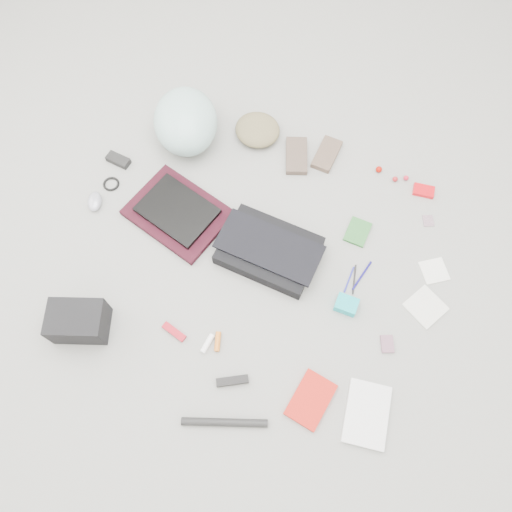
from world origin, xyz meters
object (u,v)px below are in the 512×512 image
(accordion_wallet, at_px, (346,305))
(book_red, at_px, (311,400))
(messenger_bag, at_px, (269,251))
(bike_helmet, at_px, (186,121))
(camera_bag, at_px, (78,321))
(laptop, at_px, (177,210))

(accordion_wallet, bearing_deg, book_red, -91.54)
(messenger_bag, bearing_deg, accordion_wallet, -12.34)
(bike_helmet, relative_size, camera_bag, 1.70)
(bike_helmet, bearing_deg, book_red, -73.38)
(accordion_wallet, bearing_deg, bike_helmet, 150.65)
(messenger_bag, xyz_separation_m, laptop, (-0.43, 0.06, 0.01))
(accordion_wallet, bearing_deg, messenger_bag, 164.48)
(camera_bag, bearing_deg, accordion_wallet, 5.86)
(camera_bag, bearing_deg, laptop, 57.05)
(laptop, xyz_separation_m, accordion_wallet, (0.79, -0.19, -0.02))
(bike_helmet, bearing_deg, laptop, -99.65)
(messenger_bag, height_order, bike_helmet, bike_helmet)
(laptop, bearing_deg, messenger_bag, 11.47)
(messenger_bag, bearing_deg, bike_helmet, 146.42)
(laptop, relative_size, book_red, 1.61)
(bike_helmet, distance_m, camera_bag, 0.99)
(camera_bag, xyz_separation_m, accordion_wallet, (0.97, 0.39, -0.05))
(laptop, bearing_deg, book_red, -18.44)
(messenger_bag, height_order, camera_bag, camera_bag)
(laptop, relative_size, bike_helmet, 0.86)
(book_red, bearing_deg, laptop, 155.60)
(bike_helmet, relative_size, accordion_wallet, 4.18)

